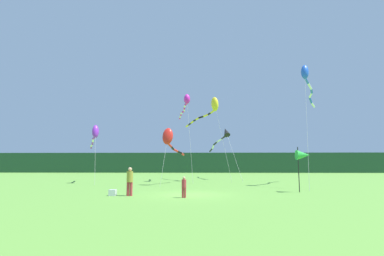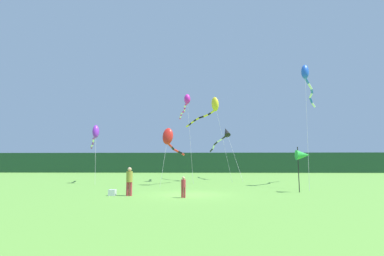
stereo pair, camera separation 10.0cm
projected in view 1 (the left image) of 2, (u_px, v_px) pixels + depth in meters
ground_plane at (189, 195)px, 18.05m from camera, size 120.00×120.00×0.00m
distant_treeline at (197, 163)px, 62.95m from camera, size 108.00×3.22×4.27m
person_adult at (130, 180)px, 17.42m from camera, size 0.38×0.38×1.71m
person_child at (184, 186)px, 16.44m from camera, size 0.26×0.26×1.20m
cooler_box at (113, 193)px, 17.43m from camera, size 0.40×0.41×0.36m
banner_flag_pole at (303, 155)px, 19.77m from camera, size 0.90×0.70×3.07m
kite_purple at (95, 134)px, 29.29m from camera, size 2.78×5.78×5.87m
kite_red at (169, 138)px, 26.53m from camera, size 1.93×5.59×5.26m
kite_black at (223, 135)px, 36.65m from camera, size 3.27×10.66×6.61m
kite_magenta at (186, 102)px, 32.10m from camera, size 1.96×7.05×9.62m
kite_yellow at (211, 107)px, 32.78m from camera, size 5.15×7.58×9.48m
kite_blue at (307, 79)px, 26.51m from camera, size 4.77×10.14×10.82m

